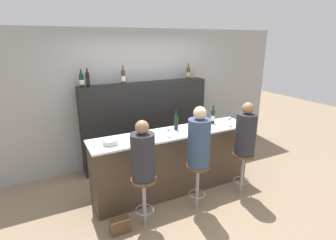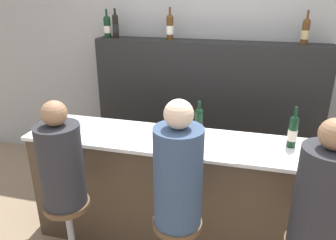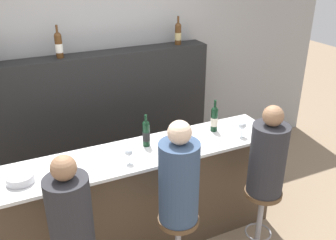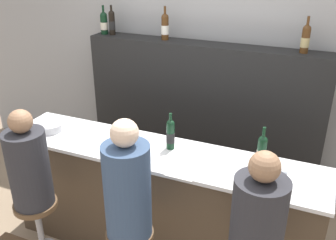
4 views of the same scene
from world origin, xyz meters
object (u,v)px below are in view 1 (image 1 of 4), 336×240
Objects in this scene: wine_glass_0 at (169,130)px; guest_seated_middle at (199,140)px; wine_bottle_counter_1 at (213,116)px; guest_seated_right at (246,132)px; wine_bottle_backbar_3 at (188,73)px; bar_stool_right at (243,163)px; wine_bottle_backbar_0 at (82,80)px; handbag at (120,226)px; guest_seated_left at (143,154)px; metal_bowl at (110,142)px; wine_bottle_counter_0 at (176,122)px; wine_bottle_backbar_2 at (123,77)px; bar_stool_left at (144,189)px; bar_stool_middle at (198,175)px; wine_bottle_backbar_1 at (88,79)px; wine_glass_1 at (229,119)px.

wine_glass_0 is 0.16× the size of guest_seated_middle.
guest_seated_right is at bearing -80.83° from wine_bottle_counter_1.
wine_bottle_backbar_3 is 2.13m from bar_stool_right.
wine_bottle_backbar_0 reaches higher than handbag.
guest_seated_left is 0.83m from guest_seated_middle.
guest_seated_right reaches higher than wine_glass_0.
metal_bowl is at bearing 114.88° from guest_seated_left.
wine_bottle_counter_0 is at bearing 39.21° from guest_seated_left.
wine_bottle_counter_0 is 0.92× the size of wine_bottle_backbar_2.
wine_bottle_counter_1 is 0.97× the size of wine_bottle_backbar_2.
guest_seated_left is (0.00, 0.00, 0.50)m from bar_stool_left.
wine_bottle_backbar_2 is 0.41× the size of guest_seated_right.
wine_bottle_backbar_0 is 2.44m from bar_stool_middle.
guest_seated_left is (0.38, -1.74, -0.71)m from wine_bottle_backbar_0.
guest_seated_left is at bearing -141.90° from wine_glass_0.
guest_seated_middle is at bearing 0.00° from handbag.
wine_bottle_backbar_1 is 0.40× the size of guest_seated_left.
wine_bottle_counter_0 is at bearing -43.18° from wine_bottle_backbar_1.
guest_seated_left is (-1.73, -0.47, -0.09)m from wine_glass_1.
guest_seated_right is 3.13× the size of handbag.
bar_stool_right is (0.83, -0.69, -0.60)m from wine_bottle_counter_0.
wine_bottle_counter_1 is 0.46× the size of bar_stool_right.
wine_bottle_backbar_0 is at bearing 102.39° from guest_seated_left.
bar_stool_right reaches higher than handbag.
wine_glass_1 is 1.89m from bar_stool_left.
metal_bowl is (0.02, -1.18, -0.72)m from wine_bottle_backbar_1.
wine_bottle_backbar_3 reaches higher than bar_stool_middle.
wine_bottle_backbar_2 is 2.30m from guest_seated_right.
wine_bottle_backbar_2 reaches higher than wine_bottle_counter_1.
guest_seated_middle reaches higher than handbag.
wine_bottle_backbar_0 reaches higher than wine_glass_0.
bar_stool_left is (-0.84, -0.69, -0.60)m from wine_bottle_counter_0.
wine_bottle_backbar_3 reaches higher than handbag.
wine_bottle_backbar_3 is 0.46× the size of bar_stool_middle.
bar_stool_middle is 0.83× the size of guest_seated_middle.
wine_bottle_backbar_2 is (0.62, 0.00, 0.00)m from wine_bottle_backbar_1.
guest_seated_left is 1.10× the size of bar_stool_middle.
wine_bottle_backbar_1 reaches higher than bar_stool_middle.
metal_bowl is at bearing -84.06° from wine_bottle_backbar_0.
wine_bottle_counter_1 is at bearing 12.90° from wine_glass_0.
wine_glass_0 is 1.46m from handbag.
wine_bottle_counter_1 is at bearing -96.87° from wine_bottle_backbar_3.
metal_bowl is at bearing -148.73° from wine_bottle_backbar_3.
bar_stool_middle is at bearing -55.24° from wine_bottle_backbar_0.
wine_bottle_backbar_2 is at bearing 0.00° from wine_bottle_backbar_1.
metal_bowl reaches higher than handbag.
wine_bottle_backbar_1 is 2.47m from wine_glass_1.
wine_glass_1 is 0.19× the size of guest_seated_middle.
metal_bowl is 0.28× the size of guest_seated_left.
wine_glass_0 is at bearing 38.10° from bar_stool_left.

